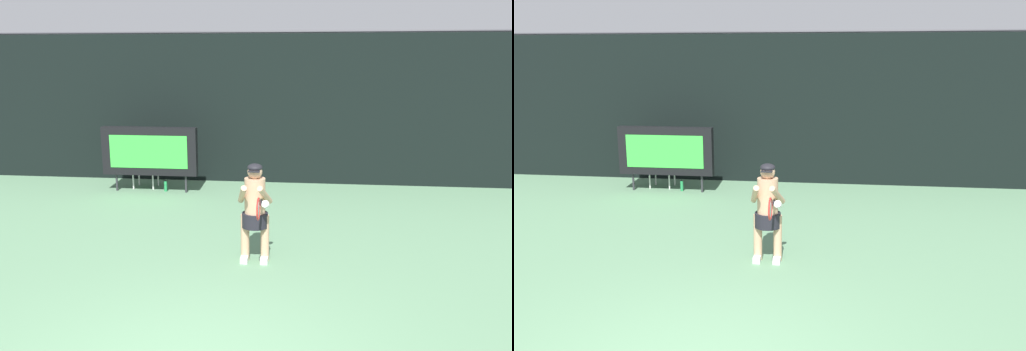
# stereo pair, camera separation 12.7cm
# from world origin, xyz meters

# --- Properties ---
(backdrop_screen) EXTENTS (18.00, 0.12, 3.66)m
(backdrop_screen) POSITION_xyz_m (0.00, 8.50, 1.81)
(backdrop_screen) COLOR black
(backdrop_screen) RESTS_ON ground
(scoreboard) EXTENTS (2.20, 0.21, 1.50)m
(scoreboard) POSITION_xyz_m (-2.57, 7.21, 0.95)
(scoreboard) COLOR black
(scoreboard) RESTS_ON ground
(umpire_chair) EXTENTS (0.52, 0.44, 1.08)m
(umpire_chair) POSITION_xyz_m (-2.83, 7.65, 0.62)
(umpire_chair) COLOR white
(umpire_chair) RESTS_ON ground
(water_bottle) EXTENTS (0.07, 0.07, 0.27)m
(water_bottle) POSITION_xyz_m (-2.25, 7.27, 0.12)
(water_bottle) COLOR #258F4D
(water_bottle) RESTS_ON ground
(tennis_player) EXTENTS (0.53, 0.60, 1.50)m
(tennis_player) POSITION_xyz_m (0.30, 3.29, 0.82)
(tennis_player) COLOR white
(tennis_player) RESTS_ON ground
(tennis_racket) EXTENTS (0.03, 0.60, 0.31)m
(tennis_racket) POSITION_xyz_m (0.42, 2.69, 1.00)
(tennis_racket) COLOR black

